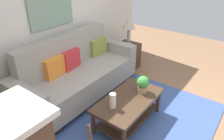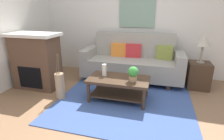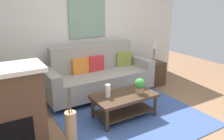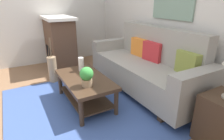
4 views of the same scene
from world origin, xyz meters
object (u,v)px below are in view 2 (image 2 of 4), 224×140
throw_pillow_orange (119,50)px  coffee_table (118,84)px  table_lamp (204,42)px  throw_pillow_crimson (133,51)px  tabletop_vase (104,70)px  floor_vase (60,86)px  couch (132,62)px  fireplace (36,61)px  potted_plant_tabletop (133,73)px  side_table (198,75)px  throw_pillow_olive (165,52)px  framed_painting (137,10)px

throw_pillow_orange → coffee_table: size_ratio=0.33×
throw_pillow_orange → table_lamp: bearing=-7.1°
throw_pillow_crimson → tabletop_vase: bearing=-107.5°
floor_vase → table_lamp: bearing=25.4°
couch → tabletop_vase: (-0.36, -1.02, 0.11)m
table_lamp → fireplace: (-3.31, -0.86, -0.41)m
potted_plant_tabletop → couch: bearing=99.8°
side_table → floor_vase: bearing=-154.6°
throw_pillow_olive → floor_vase: size_ratio=0.72×
side_table → throw_pillow_orange: bearing=172.9°
throw_pillow_orange → throw_pillow_olive: 1.07m
fireplace → floor_vase: bearing=-26.4°
tabletop_vase → framed_painting: (0.36, 1.49, 1.04)m
floor_vase → potted_plant_tabletop: bearing=7.2°
throw_pillow_orange → floor_vase: 1.70m
couch → potted_plant_tabletop: bearing=-80.2°
couch → throw_pillow_olive: 0.77m
couch → table_lamp: 1.55m
tabletop_vase → framed_painting: 1.85m
throw_pillow_orange → coffee_table: (0.29, -1.21, -0.37)m
throw_pillow_crimson → potted_plant_tabletop: throw_pillow_crimson is taller
floor_vase → framed_painting: size_ratio=0.58×
throw_pillow_olive → floor_vase: 2.39m
tabletop_vase → fireplace: bearing=177.6°
coffee_table → fireplace: bearing=175.9°
tabletop_vase → framed_painting: framed_painting is taller
throw_pillow_orange → fireplace: 1.87m
side_table → fireplace: fireplace is taller
potted_plant_tabletop → side_table: (1.24, 1.05, -0.29)m
throw_pillow_crimson → fireplace: 2.17m
couch → throw_pillow_olive: size_ratio=6.33×
throw_pillow_olive → coffee_table: bearing=-123.0°
throw_pillow_crimson → tabletop_vase: size_ratio=1.64×
couch → table_lamp: (1.44, -0.10, 0.56)m
table_lamp → coffee_table: bearing=-146.9°
throw_pillow_crimson → potted_plant_tabletop: bearing=-81.2°
throw_pillow_olive → tabletop_vase: 1.58m
side_table → table_lamp: 0.71m
throw_pillow_olive → framed_painting: framed_painting is taller
throw_pillow_orange → throw_pillow_olive: bearing=0.0°
potted_plant_tabletop → framed_painting: (-0.20, 1.62, 1.01)m
throw_pillow_orange → framed_painting: framed_painting is taller
throw_pillow_olive → throw_pillow_orange: bearing=180.0°
table_lamp → framed_painting: bearing=158.5°
table_lamp → framed_painting: framed_painting is taller
throw_pillow_orange → table_lamp: (1.80, -0.22, 0.31)m
potted_plant_tabletop → throw_pillow_olive: bearing=68.1°
couch → tabletop_vase: bearing=-109.5°
coffee_table → fireplace: fireplace is taller
potted_plant_tabletop → fireplace: bearing=174.6°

